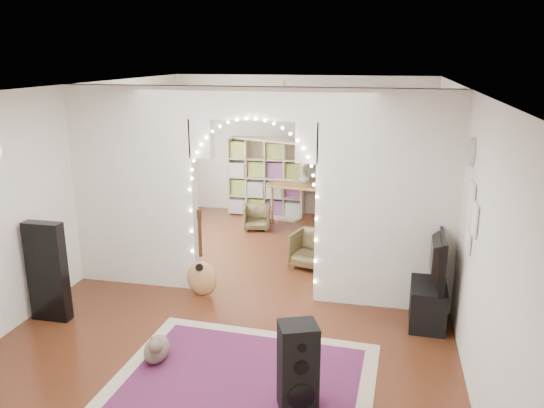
% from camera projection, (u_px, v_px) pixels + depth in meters
% --- Properties ---
extents(floor, '(7.50, 7.50, 0.00)m').
position_uv_depth(floor, '(255.00, 292.00, 7.12)').
color(floor, black).
rests_on(floor, ground).
extents(ceiling, '(5.00, 7.50, 0.02)m').
position_uv_depth(ceiling, '(253.00, 86.00, 6.39)').
color(ceiling, white).
rests_on(ceiling, wall_back).
extents(wall_back, '(5.00, 0.02, 2.70)m').
position_uv_depth(wall_back, '(301.00, 147.00, 10.28)').
color(wall_back, silver).
rests_on(wall_back, floor).
extents(wall_front, '(5.00, 0.02, 2.70)m').
position_uv_depth(wall_front, '(104.00, 347.00, 3.23)').
color(wall_front, silver).
rests_on(wall_front, floor).
extents(wall_left, '(0.02, 7.50, 2.70)m').
position_uv_depth(wall_left, '(78.00, 185.00, 7.26)').
color(wall_left, silver).
rests_on(wall_left, floor).
extents(wall_right, '(0.02, 7.50, 2.70)m').
position_uv_depth(wall_right, '(460.00, 206.00, 6.24)').
color(wall_right, silver).
rests_on(wall_right, floor).
extents(divider_wall, '(5.00, 0.20, 2.70)m').
position_uv_depth(divider_wall, '(254.00, 189.00, 6.73)').
color(divider_wall, silver).
rests_on(divider_wall, floor).
extents(fairy_lights, '(1.64, 0.04, 1.60)m').
position_uv_depth(fairy_lights, '(251.00, 182.00, 6.58)').
color(fairy_lights, '#FFEABF').
rests_on(fairy_lights, divider_wall).
extents(window, '(0.04, 1.20, 1.40)m').
position_uv_depth(window, '(138.00, 151.00, 8.91)').
color(window, white).
rests_on(window, wall_left).
extents(wall_clock, '(0.03, 0.31, 0.31)m').
position_uv_depth(wall_clock, '(472.00, 152.00, 5.48)').
color(wall_clock, white).
rests_on(wall_clock, wall_right).
extents(picture_frames, '(0.02, 0.50, 0.70)m').
position_uv_depth(picture_frames, '(471.00, 218.00, 5.27)').
color(picture_frames, white).
rests_on(picture_frames, wall_right).
extents(ceiling_fan, '(1.10, 1.10, 0.30)m').
position_uv_depth(ceiling_fan, '(284.00, 99.00, 8.35)').
color(ceiling_fan, '#CC8944').
rests_on(ceiling_fan, ceiling).
extents(area_rug, '(2.59, 1.98, 0.02)m').
position_uv_depth(area_rug, '(245.00, 377.00, 5.22)').
color(area_rug, maroon).
rests_on(area_rug, floor).
extents(guitar_case, '(0.47, 0.16, 1.22)m').
position_uv_depth(guitar_case, '(48.00, 272.00, 6.23)').
color(guitar_case, black).
rests_on(guitar_case, floor).
extents(acoustic_guitar, '(0.42, 0.27, 1.00)m').
position_uv_depth(acoustic_guitar, '(201.00, 264.00, 6.90)').
color(acoustic_guitar, tan).
rests_on(acoustic_guitar, floor).
extents(tabby_cat, '(0.37, 0.55, 0.37)m').
position_uv_depth(tabby_cat, '(157.00, 349.00, 5.45)').
color(tabby_cat, brown).
rests_on(tabby_cat, floor).
extents(floor_speaker, '(0.41, 0.38, 0.85)m').
position_uv_depth(floor_speaker, '(298.00, 368.00, 4.64)').
color(floor_speaker, black).
rests_on(floor_speaker, floor).
extents(media_console, '(0.43, 1.01, 0.50)m').
position_uv_depth(media_console, '(427.00, 298.00, 6.37)').
color(media_console, black).
rests_on(media_console, floor).
extents(tv, '(0.18, 1.08, 0.62)m').
position_uv_depth(tv, '(431.00, 254.00, 6.22)').
color(tv, black).
rests_on(tv, media_console).
extents(bookcase, '(1.53, 0.86, 1.53)m').
position_uv_depth(bookcase, '(266.00, 177.00, 10.34)').
color(bookcase, beige).
rests_on(bookcase, floor).
extents(dining_table, '(1.31, 0.98, 0.76)m').
position_uv_depth(dining_table, '(304.00, 186.00, 9.96)').
color(dining_table, brown).
rests_on(dining_table, floor).
extents(flower_vase, '(0.21, 0.21, 0.19)m').
position_uv_depth(flower_vase, '(304.00, 178.00, 9.91)').
color(flower_vase, white).
rests_on(flower_vase, dining_table).
extents(dining_chair_left, '(0.53, 0.54, 0.43)m').
position_uv_depth(dining_chair_left, '(257.00, 218.00, 9.63)').
color(dining_chair_left, brown).
rests_on(dining_chair_left, floor).
extents(dining_chair_right, '(0.70, 0.71, 0.53)m').
position_uv_depth(dining_chair_right, '(312.00, 249.00, 7.92)').
color(dining_chair_right, brown).
rests_on(dining_chair_right, floor).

